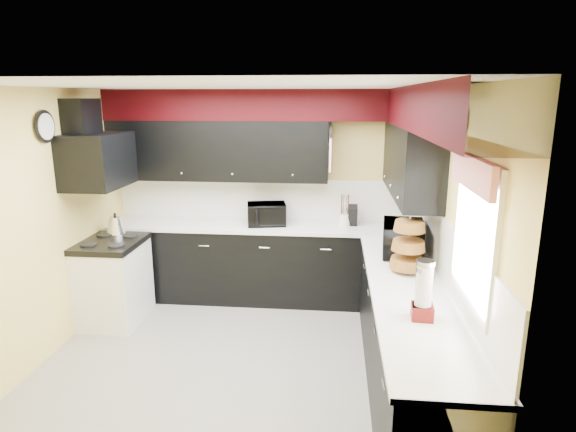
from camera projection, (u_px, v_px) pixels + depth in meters
The scene contains 35 objects.
ground at pixel (236, 362), 4.49m from camera, with size 3.60×3.60×0.00m, color gray.
wall_back at pixel (263, 194), 5.93m from camera, with size 3.60×0.06×2.50m, color #E0C666.
wall_right at pixel (444, 240), 4.02m from camera, with size 0.06×3.60×2.50m, color #E0C666.
wall_left at pixel (38, 229), 4.36m from camera, with size 0.06×3.60×2.50m, color #E0C666.
ceiling at pixel (228, 86), 3.89m from camera, with size 3.60×3.60×0.06m, color white.
cab_back at pixel (260, 263), 5.83m from camera, with size 3.60×0.60×0.90m, color black.
cab_right at pixel (407, 342), 3.95m from camera, with size 0.60×3.00×0.90m, color black.
counter_back at pixel (260, 226), 5.72m from camera, with size 3.62×0.64×0.04m, color white.
counter_right at pixel (410, 289), 3.84m from camera, with size 0.64×3.02×0.04m, color white.
splash_back at pixel (263, 199), 5.94m from camera, with size 3.60×0.02×0.50m, color white.
splash_right at pixel (442, 247), 4.04m from camera, with size 0.02×3.60×0.50m, color white.
upper_back at pixel (218, 150), 5.68m from camera, with size 2.60×0.35×0.70m, color black.
upper_right at pixel (410, 160), 4.78m from camera, with size 0.35×1.80×0.70m, color black.
soffit_back at pixel (259, 105), 5.50m from camera, with size 3.60×0.36×0.35m, color black.
soffit_right at pixel (435, 109), 3.61m from camera, with size 0.36×3.24×0.35m, color black.
stove at pixel (114, 284), 5.26m from camera, with size 0.60×0.75×0.86m, color white.
cooktop at pixel (110, 243), 5.15m from camera, with size 0.62×0.77×0.06m, color black.
hood at pixel (98, 160), 4.94m from camera, with size 0.50×0.78×0.55m, color black.
hood_duct at pixel (82, 119), 4.85m from camera, with size 0.24×0.40×0.40m, color black.
window at pixel (475, 235), 3.08m from camera, with size 0.03×0.86×0.96m, color white, non-canonical shape.
valance at pixel (472, 173), 2.99m from camera, with size 0.04×0.88×0.20m, color red.
pan_top at pixel (331, 135), 5.43m from camera, with size 0.03×0.22×0.40m, color black, non-canonical shape.
pan_mid at pixel (330, 158), 5.37m from camera, with size 0.03×0.28×0.46m, color black, non-canonical shape.
pan_low at pixel (330, 158), 5.63m from camera, with size 0.03×0.24×0.42m, color black, non-canonical shape.
cut_board at pixel (331, 155), 5.24m from camera, with size 0.03×0.26×0.35m, color white.
baskets at pixel (408, 245), 4.11m from camera, with size 0.27×0.27×0.50m, color brown, non-canonical shape.
clock at pixel (45, 127), 4.39m from camera, with size 0.03×0.30×0.30m, color black, non-canonical shape.
deco_plate at pixel (461, 120), 3.45m from camera, with size 0.03×0.24×0.24m, color white, non-canonical shape.
toaster_oven at pixel (267, 214), 5.68m from camera, with size 0.45×0.37×0.26m, color black.
microwave at pixel (403, 239), 4.60m from camera, with size 0.56×0.38×0.31m, color black.
utensil_crock at pixel (345, 220), 5.65m from camera, with size 0.13×0.13×0.14m, color white.
knife_block at pixel (353, 216), 5.65m from camera, with size 0.11×0.15×0.23m, color black.
kettle at pixel (116, 225), 5.41m from camera, with size 0.21×0.21×0.19m, color silver, non-canonical shape.
dispenser_a at pixel (422, 297), 3.24m from camera, with size 0.12×0.12×0.33m, color #73040A, non-canonical shape.
dispenser_b at pixel (424, 292), 3.23m from camera, with size 0.14×0.14×0.39m, color #5D0003, non-canonical shape.
Camera 1 is at (0.88, -3.97, 2.40)m, focal length 30.00 mm.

